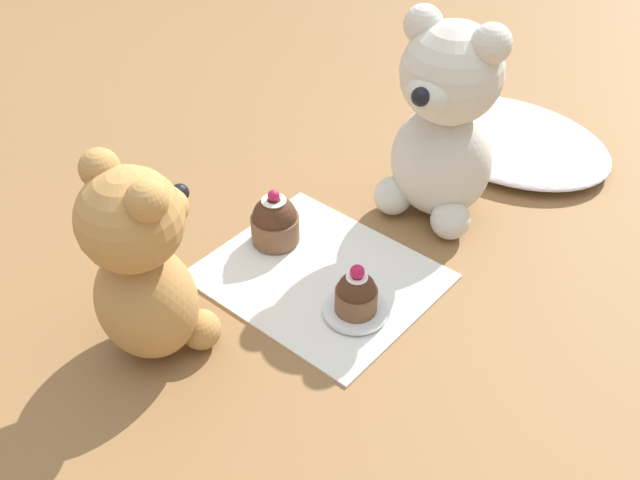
% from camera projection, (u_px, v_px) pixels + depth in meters
% --- Properties ---
extents(ground_plane, '(4.00, 4.00, 0.00)m').
position_uv_depth(ground_plane, '(320.00, 277.00, 0.86)').
color(ground_plane, olive).
extents(knitted_placemat, '(0.25, 0.21, 0.01)m').
position_uv_depth(knitted_placemat, '(320.00, 275.00, 0.86)').
color(knitted_placemat, silver).
rests_on(knitted_placemat, ground_plane).
extents(tulle_cloth, '(0.30, 0.22, 0.03)m').
position_uv_depth(tulle_cloth, '(508.00, 139.00, 1.06)').
color(tulle_cloth, silver).
rests_on(tulle_cloth, ground_plane).
extents(teddy_bear_cream, '(0.13, 0.14, 0.26)m').
position_uv_depth(teddy_bear_cream, '(444.00, 123.00, 0.88)').
color(teddy_bear_cream, beige).
rests_on(teddy_bear_cream, ground_plane).
extents(teddy_bear_tan, '(0.12, 0.12, 0.22)m').
position_uv_depth(teddy_bear_tan, '(143.00, 266.00, 0.72)').
color(teddy_bear_tan, '#B78447').
rests_on(teddy_bear_tan, ground_plane).
extents(cupcake_near_cream_bear, '(0.06, 0.06, 0.07)m').
position_uv_depth(cupcake_near_cream_bear, '(275.00, 221.00, 0.89)').
color(cupcake_near_cream_bear, brown).
rests_on(cupcake_near_cream_bear, knitted_placemat).
extents(saucer_plate, '(0.07, 0.07, 0.01)m').
position_uv_depth(saucer_plate, '(356.00, 310.00, 0.81)').
color(saucer_plate, silver).
rests_on(saucer_plate, knitted_placemat).
extents(cupcake_near_tan_bear, '(0.05, 0.05, 0.06)m').
position_uv_depth(cupcake_near_tan_bear, '(356.00, 294.00, 0.79)').
color(cupcake_near_tan_bear, brown).
rests_on(cupcake_near_tan_bear, saucer_plate).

